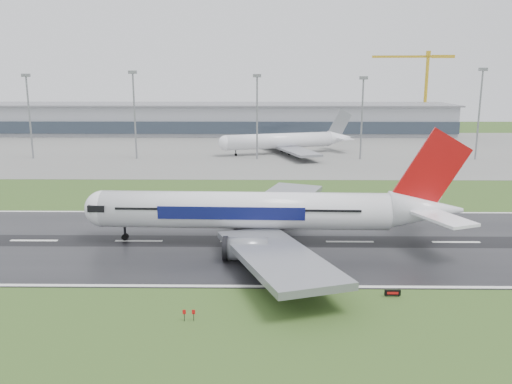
{
  "coord_description": "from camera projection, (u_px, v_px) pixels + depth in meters",
  "views": [
    {
      "loc": [
        23.44,
        -96.34,
        31.12
      ],
      "look_at": [
        22.11,
        12.0,
        7.0
      ],
      "focal_mm": 37.41,
      "sensor_mm": 36.0,
      "label": 1
    }
  ],
  "objects": [
    {
      "name": "parked_airliner",
      "position": [
        285.0,
        133.0,
        209.68
      ],
      "size": [
        70.1,
        67.6,
        16.58
      ],
      "primitive_type": null,
      "rotation": [
        0.0,
        0.0,
        0.32
      ],
      "color": "white",
      "rests_on": "apron"
    },
    {
      "name": "ground",
      "position": [
        139.0,
        241.0,
        101.07
      ],
      "size": [
        520.0,
        520.0,
        0.0
      ],
      "primitive_type": "plane",
      "color": "#2D4B1B",
      "rests_on": "ground"
    },
    {
      "name": "floodmast_4",
      "position": [
        362.0,
        120.0,
        194.81
      ],
      "size": [
        0.64,
        0.64,
        29.0
      ],
      "primitive_type": "cylinder",
      "color": "gray",
      "rests_on": "ground"
    },
    {
      "name": "floodmast_2",
      "position": [
        135.0,
        117.0,
        195.59
      ],
      "size": [
        0.64,
        0.64,
        31.0
      ],
      "primitive_type": "cylinder",
      "color": "gray",
      "rests_on": "ground"
    },
    {
      "name": "terminal",
      "position": [
        218.0,
        120.0,
        280.01
      ],
      "size": [
        240.0,
        36.0,
        15.0
      ],
      "primitive_type": "cube",
      "color": "gray",
      "rests_on": "ground"
    },
    {
      "name": "apron",
      "position": [
        207.0,
        149.0,
        223.07
      ],
      "size": [
        400.0,
        130.0,
        0.08
      ],
      "primitive_type": "cube",
      "color": "slate",
      "rests_on": "ground"
    },
    {
      "name": "main_airliner",
      "position": [
        271.0,
        188.0,
        98.18
      ],
      "size": [
        72.23,
        69.0,
        20.71
      ],
      "primitive_type": null,
      "rotation": [
        0.0,
        0.0,
        -0.03
      ],
      "color": "white",
      "rests_on": "runway"
    },
    {
      "name": "floodmast_1",
      "position": [
        30.0,
        118.0,
        196.17
      ],
      "size": [
        0.64,
        0.64,
        29.91
      ],
      "primitive_type": "cylinder",
      "color": "gray",
      "rests_on": "ground"
    },
    {
      "name": "runway_sign",
      "position": [
        392.0,
        293.0,
        75.93
      ],
      "size": [
        2.26,
        1.01,
        1.04
      ],
      "primitive_type": null,
      "rotation": [
        0.0,
        0.0,
        -0.34
      ],
      "color": "black",
      "rests_on": "ground"
    },
    {
      "name": "tower_crane",
      "position": [
        426.0,
        92.0,
        290.26
      ],
      "size": [
        43.55,
        6.82,
        43.07
      ],
      "primitive_type": null,
      "rotation": [
        0.0,
        0.0,
        -0.1
      ],
      "color": "gold",
      "rests_on": "ground"
    },
    {
      "name": "floodmast_5",
      "position": [
        479.0,
        116.0,
        193.98
      ],
      "size": [
        0.64,
        0.64,
        32.0
      ],
      "primitive_type": "cylinder",
      "color": "gray",
      "rests_on": "ground"
    },
    {
      "name": "floodmast_3",
      "position": [
        257.0,
        119.0,
        195.19
      ],
      "size": [
        0.64,
        0.64,
        29.77
      ],
      "primitive_type": "cylinder",
      "color": "gray",
      "rests_on": "ground"
    },
    {
      "name": "runway",
      "position": [
        139.0,
        241.0,
        101.06
      ],
      "size": [
        400.0,
        45.0,
        0.1
      ],
      "primitive_type": "cube",
      "color": "black",
      "rests_on": "ground"
    }
  ]
}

